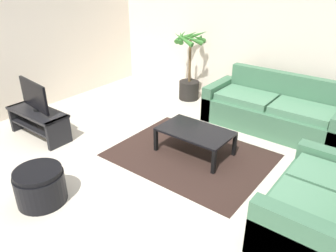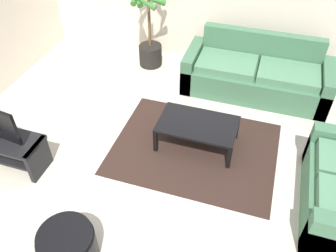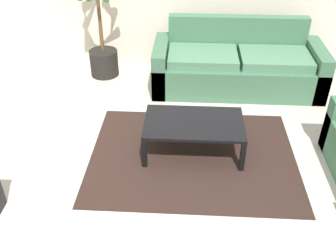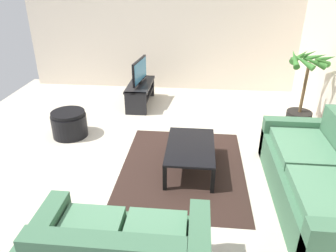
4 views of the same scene
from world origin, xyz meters
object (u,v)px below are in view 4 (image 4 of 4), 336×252
couch_main (319,183)px  tv (140,71)px  tv_stand (140,91)px  potted_palm (302,101)px  coffee_table (190,148)px  ottoman (69,124)px

couch_main → tv: bearing=-137.8°
tv_stand → potted_palm: potted_palm is taller
tv_stand → potted_palm: 3.04m
tv_stand → coffee_table: tv_stand is taller
tv_stand → potted_palm: bearing=71.5°
couch_main → tv_stand: size_ratio=2.07×
potted_palm → tv: bearing=-108.5°
tv → coffee_table: size_ratio=0.76×
tv_stand → coffee_table: 2.53m
tv → potted_palm: bearing=71.5°
tv_stand → ottoman: tv_stand is taller
couch_main → potted_palm: 1.94m
tv_stand → coffee_table: size_ratio=1.05×
ottoman → tv: bearing=147.4°
tv_stand → ottoman: (1.47, -0.93, -0.08)m
couch_main → coffee_table: size_ratio=2.17×
couch_main → tv: 3.89m
couch_main → ottoman: bearing=-111.6°
ottoman → coffee_table: bearing=68.1°
tv_stand → tv: tv is taller
tv_stand → tv: bearing=83.1°
tv → tv_stand: bearing=-96.9°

